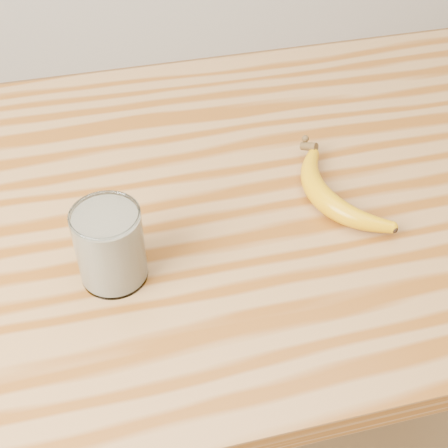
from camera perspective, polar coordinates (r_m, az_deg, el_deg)
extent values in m
cube|color=olive|center=(0.97, 0.69, 2.22)|extent=(1.20, 0.80, 0.04)
cylinder|color=brown|center=(1.68, 15.73, 1.10)|extent=(0.06, 0.06, 0.86)
cylinder|color=white|center=(0.81, -10.38, -1.97)|extent=(0.09, 0.09, 0.11)
torus|color=white|center=(0.77, -10.89, 0.84)|extent=(0.09, 0.09, 0.00)
cylinder|color=beige|center=(0.81, -10.36, -2.07)|extent=(0.08, 0.08, 0.10)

